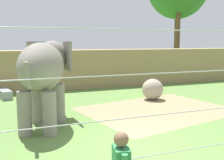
{
  "coord_description": "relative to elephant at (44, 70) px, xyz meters",
  "views": [
    {
      "loc": [
        -3.49,
        -6.87,
        2.97
      ],
      "look_at": [
        0.49,
        3.47,
        1.4
      ],
      "focal_mm": 43.9,
      "sensor_mm": 36.0,
      "label": 1
    }
  ],
  "objects": [
    {
      "name": "ground_plane",
      "position": [
        2.3,
        -2.76,
        -1.98
      ],
      "size": [
        120.0,
        120.0,
        0.0
      ],
      "primitive_type": "plane",
      "color": "#5B7F3D"
    },
    {
      "name": "enrichment_ball",
      "position": [
        5.71,
        2.49,
        -1.44
      ],
      "size": [
        1.08,
        1.08,
        1.08
      ],
      "primitive_type": "sphere",
      "color": "tan",
      "rests_on": "ground"
    },
    {
      "name": "elephant",
      "position": [
        0.0,
        0.0,
        0.0
      ],
      "size": [
        2.46,
        3.82,
        2.99
      ],
      "color": "gray",
      "rests_on": "ground"
    },
    {
      "name": "feed_trough",
      "position": [
        -1.38,
        5.62,
        -1.76
      ],
      "size": [
        0.78,
        1.47,
        0.44
      ],
      "color": "gray",
      "rests_on": "ground"
    },
    {
      "name": "cable_fence",
      "position": [
        2.3,
        -5.15,
        0.11
      ],
      "size": [
        10.1,
        0.18,
        4.15
      ],
      "color": "brown",
      "rests_on": "ground"
    },
    {
      "name": "dirt_patch",
      "position": [
        4.87,
        0.51,
        -1.98
      ],
      "size": [
        7.03,
        5.89,
        0.01
      ],
      "primitive_type": "cube",
      "rotation": [
        0.0,
        0.0,
        0.2
      ],
      "color": "#937F5B",
      "rests_on": "ground"
    },
    {
      "name": "embankment_wall",
      "position": [
        2.3,
        7.66,
        -0.77
      ],
      "size": [
        36.0,
        1.8,
        2.43
      ],
      "primitive_type": "cube",
      "color": "#997F56",
      "rests_on": "ground"
    }
  ]
}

